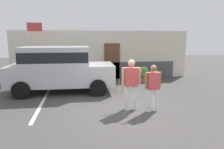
% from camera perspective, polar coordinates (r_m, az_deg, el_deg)
% --- Properties ---
extents(ground_plane, '(40.00, 40.00, 0.00)m').
position_cam_1_polar(ground_plane, '(7.13, 3.03, -10.01)').
color(ground_plane, '#423F3D').
extents(parking_stripe_0, '(0.12, 4.40, 0.01)m').
position_cam_1_polar(parking_stripe_0, '(8.52, -18.53, -7.11)').
color(parking_stripe_0, silver).
rests_on(parking_stripe_0, ground_plane).
extents(house_frontage, '(10.37, 0.40, 2.83)m').
position_cam_1_polar(house_frontage, '(12.33, -2.51, 4.97)').
color(house_frontage, beige).
rests_on(house_frontage, ground_plane).
extents(parked_suv, '(4.66, 2.29, 2.05)m').
position_cam_1_polar(parked_suv, '(9.60, -14.20, 2.04)').
color(parked_suv, '#B7B7BC').
rests_on(parked_suv, ground_plane).
extents(tennis_player_man, '(0.89, 0.32, 1.73)m').
position_cam_1_polar(tennis_player_man, '(7.06, 5.22, -2.66)').
color(tennis_player_man, white).
rests_on(tennis_player_man, ground_plane).
extents(tennis_player_woman, '(0.73, 0.29, 1.57)m').
position_cam_1_polar(tennis_player_woman, '(7.02, 11.14, -3.48)').
color(tennis_player_woman, white).
rests_on(tennis_player_woman, ground_plane).
extents(potted_plant_by_porch, '(0.63, 0.63, 0.83)m').
position_cam_1_polar(potted_plant_by_porch, '(11.70, 8.56, 0.28)').
color(potted_plant_by_porch, '#9E5638').
rests_on(potted_plant_by_porch, ground_plane).
extents(potted_plant_secondary, '(0.56, 0.56, 0.73)m').
position_cam_1_polar(potted_plant_secondary, '(12.34, 11.44, 0.46)').
color(potted_plant_secondary, brown).
rests_on(potted_plant_secondary, ground_plane).
extents(flag_pole, '(0.80, 0.05, 3.27)m').
position_cam_1_polar(flag_pole, '(12.06, -21.30, 8.56)').
color(flag_pole, silver).
rests_on(flag_pole, ground_plane).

